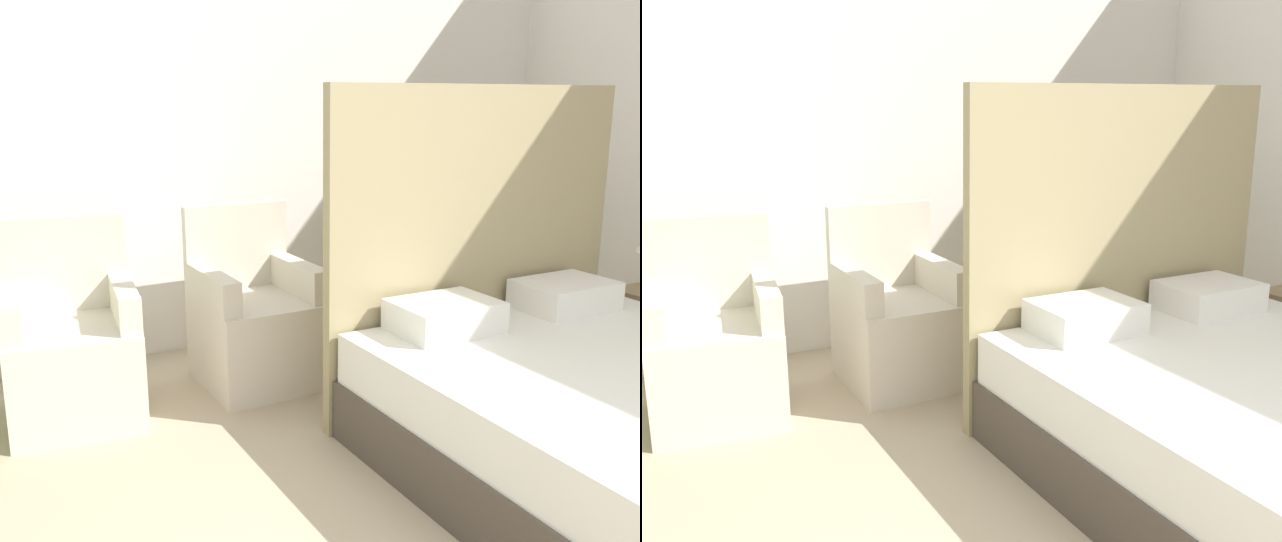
% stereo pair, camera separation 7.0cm
% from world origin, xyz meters
% --- Properties ---
extents(wall_back, '(10.00, 0.06, 2.90)m').
position_xyz_m(wall_back, '(0.00, 3.68, 1.45)').
color(wall_back, white).
rests_on(wall_back, ground_plane).
extents(bed, '(1.69, 2.02, 1.58)m').
position_xyz_m(bed, '(0.97, 1.30, 0.30)').
color(bed, '#4C4238').
rests_on(bed, ground_plane).
extents(armchair_near_window_left, '(0.67, 0.69, 0.95)m').
position_xyz_m(armchair_near_window_left, '(-0.84, 2.96, 0.30)').
color(armchair_near_window_left, beige).
rests_on(armchair_near_window_left, ground_plane).
extents(armchair_near_window_right, '(0.60, 0.62, 0.95)m').
position_xyz_m(armchair_near_window_right, '(0.11, 2.96, 0.30)').
color(armchair_near_window_right, beige).
rests_on(armchair_near_window_right, ground_plane).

